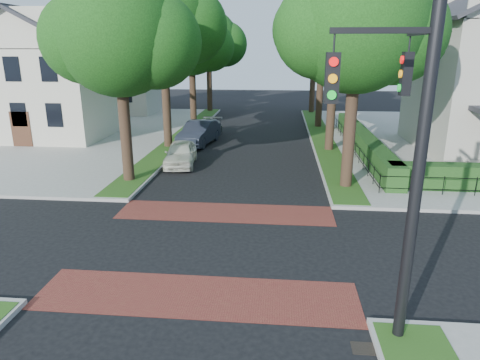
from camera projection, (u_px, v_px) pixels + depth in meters
name	position (u px, v px, depth m)	size (l,w,h in m)	color
ground	(214.00, 246.00, 14.99)	(120.00, 120.00, 0.00)	black
sidewalk_nw	(13.00, 133.00, 34.80)	(30.00, 30.00, 0.15)	gray
crosswalk_far	(226.00, 212.00, 18.03)	(9.00, 2.20, 0.01)	maroon
crosswalk_near	(197.00, 296.00, 11.94)	(9.00, 2.20, 0.01)	maroon
storm_drain	(366.00, 348.00, 9.84)	(0.65, 0.45, 0.01)	black
grass_strip_ne	(322.00, 137.00, 32.64)	(1.60, 29.80, 0.02)	#264A15
grass_strip_nw	(183.00, 135.00, 33.60)	(1.60, 29.80, 0.02)	#264A15
tree_right_near	(359.00, 25.00, 19.14)	(7.75, 6.67, 10.66)	black
tree_right_mid	(338.00, 26.00, 26.66)	(8.25, 7.09, 11.22)	black
tree_right_far	(323.00, 45.00, 35.52)	(7.25, 6.23, 9.74)	black
tree_right_back	(315.00, 42.00, 43.98)	(7.50, 6.45, 10.20)	black
tree_left_near	(122.00, 35.00, 20.22)	(7.50, 6.45, 10.20)	black
tree_left_mid	(165.00, 21.00, 27.53)	(8.00, 6.88, 11.48)	black
tree_left_far	(193.00, 43.00, 36.43)	(7.00, 6.02, 9.86)	black
tree_left_back	(210.00, 41.00, 44.93)	(7.75, 6.66, 10.44)	black
hedge_main_road	(363.00, 141.00, 28.36)	(1.00, 18.00, 1.20)	#153A14
fence_main_road	(350.00, 143.00, 28.47)	(0.06, 18.00, 0.90)	black
house_left_near	(45.00, 71.00, 32.02)	(10.00, 9.00, 10.14)	beige
house_left_far	(115.00, 64.00, 45.35)	(10.00, 9.00, 10.14)	#B9B6A6
traffic_signal	(408.00, 144.00, 8.97)	(2.17, 2.00, 8.00)	black
parked_car_front	(181.00, 153.00, 25.18)	(1.70, 4.22, 1.44)	silver
parked_car_middle	(199.00, 133.00, 30.71)	(1.77, 5.06, 1.67)	#212632
parked_car_rear	(206.00, 129.00, 33.29)	(1.86, 4.57, 1.33)	slate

